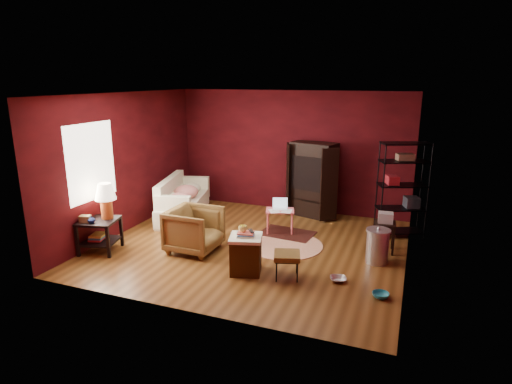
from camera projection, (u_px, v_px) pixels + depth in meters
room at (250, 173)px, 7.72m from camera, size 5.54×5.04×2.84m
sofa at (183, 200)px, 9.68m from camera, size 1.17×2.14×0.80m
armchair at (194, 228)px, 7.74m from camera, size 0.82×0.87×0.89m
pet_bowl_steel at (338, 274)px, 6.64m from camera, size 0.26×0.13×0.26m
pet_bowl_turquoise at (381, 290)px, 6.14m from camera, size 0.25×0.16×0.24m
vase at (91, 220)px, 7.48m from camera, size 0.17×0.17×0.13m
mug at (243, 228)px, 6.81m from camera, size 0.16×0.15×0.13m
side_table at (102, 211)px, 7.69m from camera, size 0.77×0.77×1.25m
sofa_cushions at (182, 200)px, 9.68m from camera, size 1.24×2.08×0.82m
hamper at (246, 254)px, 6.90m from camera, size 0.63×0.63×0.71m
footstool at (287, 256)px, 6.71m from camera, size 0.50×0.50×0.41m
rug_round at (284, 245)px, 8.10m from camera, size 1.56×1.56×0.01m
rug_oriental at (287, 233)px, 8.68m from camera, size 1.12×0.80×0.01m
laptop_desk at (280, 212)px, 8.67m from camera, size 0.66×0.57×0.70m
tv_armoire at (313, 178)px, 9.64m from camera, size 1.28×0.92×1.69m
wire_shelving at (403, 186)px, 8.32m from camera, size 1.00×0.71×1.89m
small_stand at (385, 223)px, 7.68m from camera, size 0.40×0.40×0.74m
trash_can at (377, 246)px, 7.27m from camera, size 0.51×0.51×0.64m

